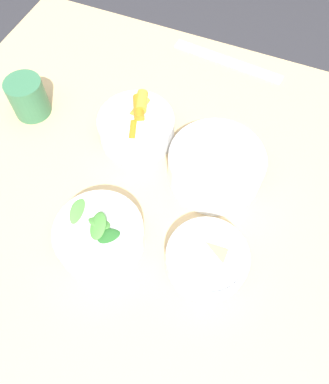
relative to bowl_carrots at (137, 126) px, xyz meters
The scene contains 8 objects.
ground_plane 0.81m from the bowl_carrots, 49.28° to the right, with size 10.00×10.00×0.00m, color #2D2D33.
dining_table 0.22m from the bowl_carrots, 49.28° to the right, with size 1.09×0.94×0.76m.
bowl_carrots is the anchor object (origin of this frame).
bowl_greens 0.24m from the bowl_carrots, 80.72° to the right, with size 0.16×0.16×0.07m.
bowl_beans_hotdog 0.18m from the bowl_carrots, ahead, with size 0.18×0.18×0.07m.
bowl_cookies 0.31m from the bowl_carrots, 42.36° to the right, with size 0.14×0.14×0.04m.
ruler 0.31m from the bowl_carrots, 70.30° to the left, with size 0.28×0.05×0.00m.
cup 0.24m from the bowl_carrots, behind, with size 0.08×0.08×0.08m.
Camera 1 is at (0.14, -0.31, 1.39)m, focal length 35.00 mm.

